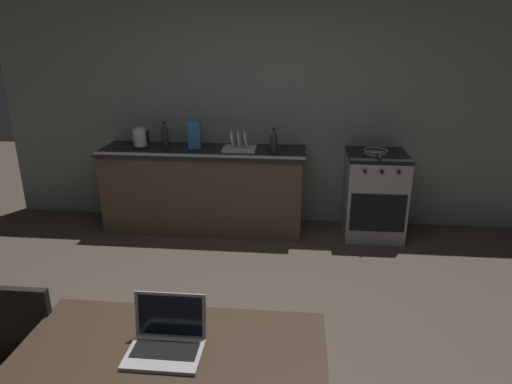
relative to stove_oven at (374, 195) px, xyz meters
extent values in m
plane|color=#473D33|center=(-1.20, -2.23, -0.44)|extent=(12.00, 12.00, 0.00)
cube|color=gray|center=(-0.90, 0.35, 0.84)|extent=(6.40, 0.10, 2.57)
cube|color=#4C3D2D|center=(-1.81, 0.00, -0.02)|extent=(2.10, 0.60, 0.85)
cube|color=black|center=(-1.81, 0.00, 0.42)|extent=(2.16, 0.64, 0.04)
cube|color=gray|center=(0.00, 0.00, -0.02)|extent=(0.60, 0.60, 0.85)
cube|color=black|center=(0.00, 0.00, 0.42)|extent=(0.60, 0.60, 0.04)
cube|color=black|center=(0.00, -0.30, -0.09)|extent=(0.54, 0.01, 0.39)
cylinder|color=black|center=(-0.16, -0.31, 0.34)|extent=(0.04, 0.02, 0.04)
cylinder|color=black|center=(0.00, -0.31, 0.34)|extent=(0.04, 0.02, 0.04)
cylinder|color=black|center=(0.16, -0.31, 0.34)|extent=(0.04, 0.02, 0.04)
cube|color=#332319|center=(-1.32, -3.07, 0.28)|extent=(1.35, 0.82, 0.04)
cylinder|color=#332319|center=(-1.94, -2.72, -0.09)|extent=(0.05, 0.05, 0.71)
cube|color=black|center=(-2.17, -2.80, 0.23)|extent=(0.38, 0.04, 0.42)
cube|color=#99999E|center=(-1.34, -3.04, 0.31)|extent=(0.32, 0.22, 0.02)
cube|color=black|center=(-1.34, -3.03, 0.32)|extent=(0.28, 0.12, 0.00)
cube|color=#99999E|center=(-1.34, -2.92, 0.43)|extent=(0.32, 0.03, 0.21)
cube|color=black|center=(-1.34, -2.93, 0.43)|extent=(0.29, 0.02, 0.18)
cylinder|color=black|center=(-2.48, 0.00, 0.45)|extent=(0.15, 0.15, 0.02)
cylinder|color=silver|center=(-2.48, 0.00, 0.56)|extent=(0.14, 0.14, 0.18)
cylinder|color=silver|center=(-2.48, 0.00, 0.66)|extent=(0.09, 0.09, 0.02)
cube|color=black|center=(-2.39, 0.00, 0.56)|extent=(0.02, 0.02, 0.13)
cylinder|color=#2D2D33|center=(-1.06, -0.05, 0.53)|extent=(0.08, 0.08, 0.17)
cone|color=#2D2D33|center=(-1.06, -0.05, 0.64)|extent=(0.08, 0.08, 0.06)
cylinder|color=black|center=(-1.06, -0.05, 0.68)|extent=(0.04, 0.04, 0.02)
cylinder|color=gray|center=(-0.02, -0.02, 0.45)|extent=(0.23, 0.23, 0.01)
torus|color=gray|center=(-0.02, -0.02, 0.48)|extent=(0.24, 0.24, 0.02)
cylinder|color=black|center=(-0.02, -0.22, 0.46)|extent=(0.02, 0.18, 0.02)
cube|color=#3372B2|center=(-1.90, 0.02, 0.59)|extent=(0.13, 0.05, 0.29)
cube|color=silver|center=(-1.42, 0.00, 0.46)|extent=(0.34, 0.26, 0.03)
cylinder|color=white|center=(-1.49, 0.00, 0.56)|extent=(0.04, 0.18, 0.18)
cylinder|color=white|center=(-1.42, 0.00, 0.56)|extent=(0.04, 0.18, 0.18)
cylinder|color=white|center=(-1.35, 0.00, 0.56)|extent=(0.04, 0.18, 0.18)
cylinder|color=#2D2D33|center=(-2.23, 0.08, 0.54)|extent=(0.08, 0.08, 0.19)
cone|color=#2D2D33|center=(-2.23, 0.08, 0.66)|extent=(0.08, 0.08, 0.06)
cylinder|color=black|center=(-2.23, 0.08, 0.70)|extent=(0.03, 0.03, 0.02)
camera|label=1|loc=(-0.80, -4.60, 1.61)|focal=31.99mm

